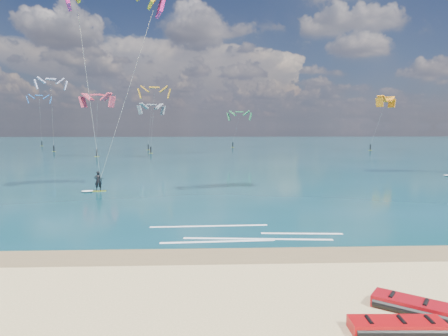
{
  "coord_description": "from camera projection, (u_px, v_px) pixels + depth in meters",
  "views": [
    {
      "loc": [
        -1.11,
        -14.19,
        5.7
      ],
      "look_at": [
        -0.2,
        8.0,
        3.38
      ],
      "focal_mm": 32.0,
      "sensor_mm": 36.0,
      "label": 1
    }
  ],
  "objects": [
    {
      "name": "sea",
      "position": [
        211.0,
        146.0,
        118.08
      ],
      "size": [
        320.0,
        200.0,
        0.04
      ],
      "primitive_type": "cube",
      "color": "#0B393D",
      "rests_on": "ground"
    },
    {
      "name": "wet_sand_strip",
      "position": [
        233.0,
        255.0,
        17.72
      ],
      "size": [
        320.0,
        2.4,
        0.01
      ],
      "primitive_type": "cube",
      "color": "brown",
      "rests_on": "ground"
    },
    {
      "name": "packed_kite_left",
      "position": [
        396.0,
        332.0,
        11.11
      ],
      "size": [
        2.83,
        1.21,
        0.4
      ],
      "primitive_type": null,
      "rotation": [
        0.0,
        0.0,
        -0.04
      ],
      "color": "#AA090C",
      "rests_on": "ground"
    },
    {
      "name": "shoreline_foam",
      "position": [
        242.0,
        235.0,
        20.93
      ],
      "size": [
        10.42,
        3.62,
        0.01
      ],
      "color": "white",
      "rests_on": "ground"
    },
    {
      "name": "distant_kites",
      "position": [
        151.0,
        123.0,
        90.17
      ],
      "size": [
        92.64,
        45.3,
        15.63
      ],
      "color": "#C3831F",
      "rests_on": "ground"
    },
    {
      "name": "ground",
      "position": [
        216.0,
        168.0,
        54.49
      ],
      "size": [
        320.0,
        320.0,
        0.0
      ],
      "primitive_type": "plane",
      "color": "tan",
      "rests_on": "ground"
    },
    {
      "name": "packed_kite_mid",
      "position": [
        420.0,
        313.0,
        12.21
      ],
      "size": [
        3.12,
        2.77,
        0.44
      ],
      "primitive_type": null,
      "rotation": [
        0.0,
        0.0,
        -0.65
      ],
      "color": "#9F0B12",
      "rests_on": "ground"
    },
    {
      "name": "kitesurfer_main",
      "position": [
        106.0,
        81.0,
        31.86
      ],
      "size": [
        9.23,
        6.4,
        17.7
      ],
      "rotation": [
        0.0,
        0.0,
        0.19
      ],
      "color": "#BFD919",
      "rests_on": "sea"
    }
  ]
}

